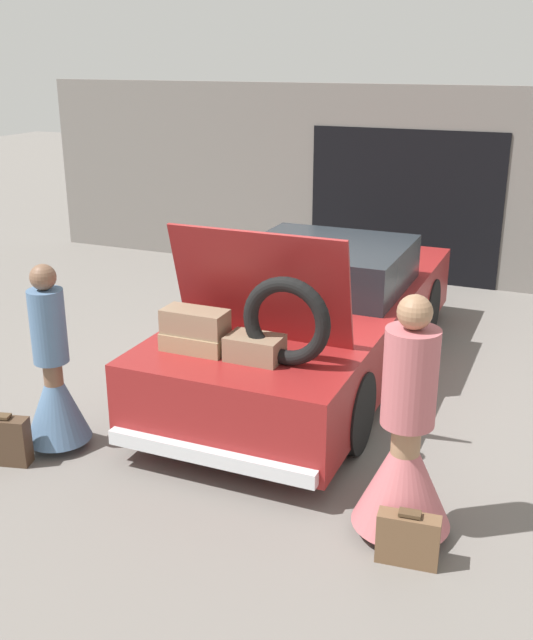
{
  "coord_description": "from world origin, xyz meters",
  "views": [
    {
      "loc": [
        2.39,
        -6.95,
        3.19
      ],
      "look_at": [
        0.0,
        -1.34,
        1.02
      ],
      "focal_mm": 42.0,
      "sensor_mm": 36.0,
      "label": 1
    }
  ],
  "objects_px": {
    "car": "(317,317)",
    "person_right": "(405,454)",
    "suitcase_beside_right_person": "(408,539)",
    "person_left": "(54,384)",
    "suitcase_beside_left_person": "(4,440)"
  },
  "relations": [
    {
      "from": "person_left",
      "to": "suitcase_beside_right_person",
      "type": "bearing_deg",
      "value": 86.63
    },
    {
      "from": "car",
      "to": "person_right",
      "type": "bearing_deg",
      "value": -58.49
    },
    {
      "from": "person_left",
      "to": "suitcase_beside_left_person",
      "type": "height_order",
      "value": "person_left"
    },
    {
      "from": "person_left",
      "to": "person_right",
      "type": "relative_size",
      "value": 0.92
    },
    {
      "from": "person_right",
      "to": "car",
      "type": "bearing_deg",
      "value": 19.04
    },
    {
      "from": "suitcase_beside_right_person",
      "to": "person_right",
      "type": "bearing_deg",
      "value": 111.14
    },
    {
      "from": "person_left",
      "to": "suitcase_beside_right_person",
      "type": "height_order",
      "value": "person_left"
    },
    {
      "from": "car",
      "to": "suitcase_beside_right_person",
      "type": "relative_size",
      "value": 11.68
    },
    {
      "from": "person_right",
      "to": "suitcase_beside_right_person",
      "type": "xyz_separation_m",
      "value": [
        0.12,
        -0.32,
        -0.44
      ]
    },
    {
      "from": "person_right",
      "to": "suitcase_beside_left_person",
      "type": "bearing_deg",
      "value": 83.52
    },
    {
      "from": "car",
      "to": "person_right",
      "type": "relative_size",
      "value": 2.81
    },
    {
      "from": "person_left",
      "to": "suitcase_beside_right_person",
      "type": "relative_size",
      "value": 3.83
    },
    {
      "from": "person_left",
      "to": "person_right",
      "type": "xyz_separation_m",
      "value": [
        3.0,
        -0.07,
        0.04
      ]
    },
    {
      "from": "car",
      "to": "person_right",
      "type": "height_order",
      "value": "car"
    },
    {
      "from": "suitcase_beside_left_person",
      "to": "suitcase_beside_right_person",
      "type": "bearing_deg",
      "value": 0.38
    }
  ]
}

